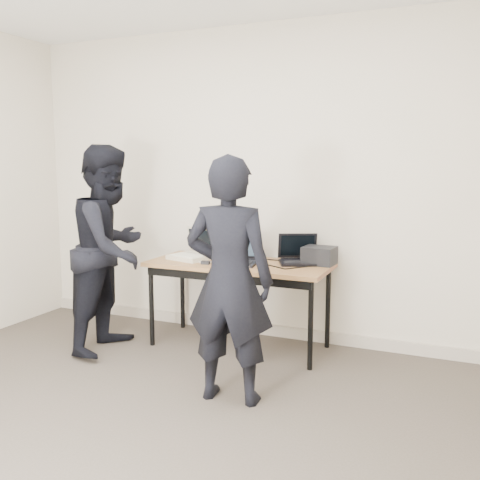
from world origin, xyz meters
The scene contains 13 objects.
room centered at (0.00, 0.00, 1.35)m, with size 4.60×4.60×2.80m.
desk centered at (-0.02, 1.86, 0.66)m, with size 1.50×0.65×0.72m.
laptop_beige centered at (-0.45, 1.87, 0.77)m, with size 0.39×0.39×0.26m.
laptop_center centered at (-0.02, 1.83, 0.78)m, with size 0.37×0.36×0.25m.
laptop_right centered at (0.44, 2.05, 0.77)m, with size 0.42×0.41×0.24m.
leather_satchel centered at (-0.20, 2.08, 0.85)m, with size 0.37×0.21×0.25m.
tissue centered at (-0.17, 2.09, 1.00)m, with size 0.13×0.10×0.08m, color white.
equipment_box centered at (0.61, 2.05, 0.79)m, with size 0.25×0.21×0.14m, color black.
power_brick centered at (-0.24, 1.69, 0.73)m, with size 0.07×0.04×0.03m, color black.
cables centered at (0.02, 1.85, 0.72)m, with size 1.15×0.41×0.01m.
person_typist centered at (0.32, 0.91, 0.80)m, with size 0.58×0.38×1.59m, color black.
person_observer centered at (-0.97, 1.42, 0.84)m, with size 0.82×0.64×1.68m, color black.
baseboard centered at (0.00, 2.23, 0.05)m, with size 4.50×0.03×0.10m, color #A99D8C.
Camera 1 is at (1.70, -2.12, 1.55)m, focal length 40.00 mm.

